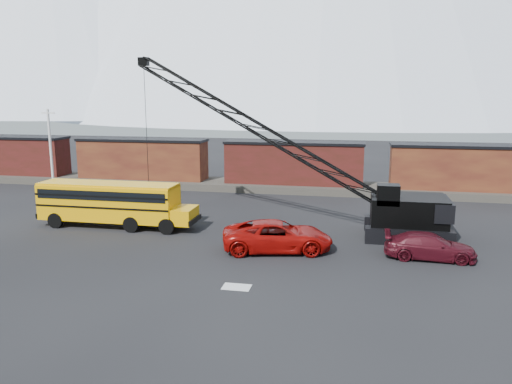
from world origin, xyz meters
TOP-DOWN VIEW (x-y plane):
  - ground at (0.00, 0.00)m, footprint 160.00×160.00m
  - gravel_berm at (0.00, 22.00)m, footprint 120.00×5.00m
  - boxcar_west_far at (-32.00, 22.00)m, footprint 13.70×3.10m
  - boxcar_west_near at (-16.00, 22.00)m, footprint 13.70×3.10m
  - boxcar_mid at (0.00, 22.00)m, footprint 13.70×3.10m
  - boxcar_east_near at (16.00, 22.00)m, footprint 13.70×3.10m
  - utility_pole at (-24.00, 18.00)m, footprint 1.40×0.24m
  - snow_patch at (0.50, -4.00)m, footprint 1.40×0.90m
  - school_bus at (-10.89, 5.48)m, footprint 11.65×2.65m
  - red_pickup at (1.55, 2.26)m, footprint 7.15×4.40m
  - maroon_suv at (10.44, 2.52)m, footprint 5.18×2.19m
  - crawler_crane at (0.46, 7.44)m, footprint 22.02×4.20m

SIDE VIEW (x-z plane):
  - ground at x=0.00m, z-range 0.00..0.00m
  - snow_patch at x=0.50m, z-range 0.00..0.02m
  - gravel_berm at x=0.00m, z-range 0.00..0.70m
  - maroon_suv at x=10.44m, z-range 0.00..1.49m
  - red_pickup at x=1.55m, z-range 0.00..1.85m
  - school_bus at x=-10.89m, z-range 0.20..3.39m
  - boxcar_west_far at x=-32.00m, z-range 0.68..4.85m
  - boxcar_west_near at x=-16.00m, z-range 0.68..4.85m
  - boxcar_mid at x=0.00m, z-range 0.68..4.85m
  - boxcar_east_near at x=16.00m, z-range 0.68..4.85m
  - utility_pole at x=-24.00m, z-range 0.15..8.15m
  - crawler_crane at x=0.46m, z-range 0.33..12.53m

